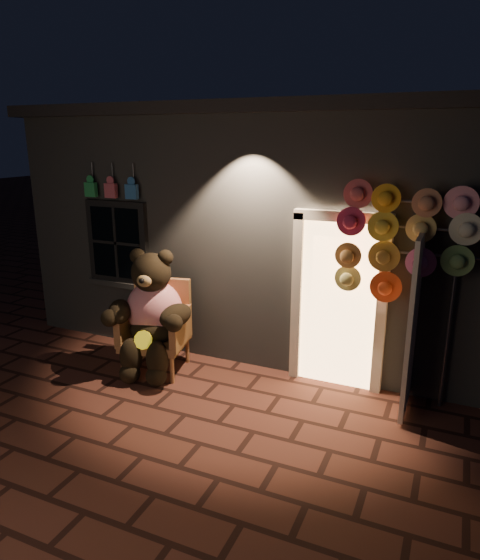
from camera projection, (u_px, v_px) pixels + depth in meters
The scene contains 5 objects.
ground at pixel (185, 415), 5.63m from camera, with size 60.00×60.00×0.00m, color #4E271E.
shop_building at pixel (297, 214), 8.65m from camera, with size 7.30×5.95×3.51m.
wicker_armchair at pixel (157, 326), 6.65m from camera, with size 0.95×0.89×1.19m.
teddy_bear at pixel (152, 313), 6.44m from camera, with size 1.18×1.02×1.65m.
hat_rack at pixel (401, 238), 5.42m from camera, with size 1.56×0.22×2.56m.
Camera 1 is at (2.59, -4.31, 3.01)m, focal length 32.00 mm.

